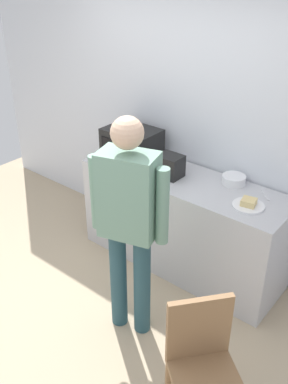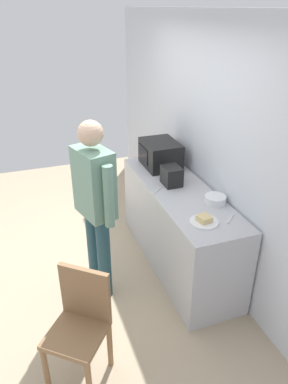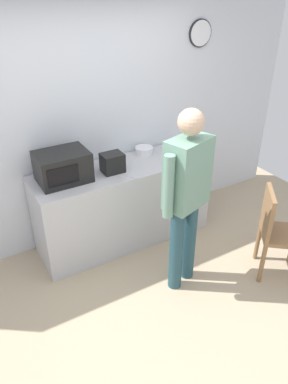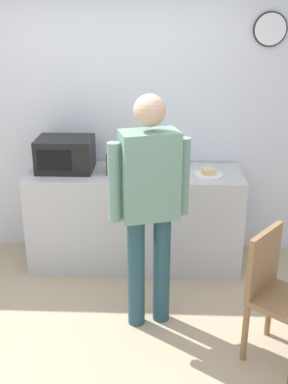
{
  "view_description": "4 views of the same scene",
  "coord_description": "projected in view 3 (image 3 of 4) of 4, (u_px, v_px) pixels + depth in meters",
  "views": [
    {
      "loc": [
        2.11,
        -1.61,
        2.69
      ],
      "look_at": [
        0.18,
        0.73,
        0.98
      ],
      "focal_mm": 40.38,
      "sensor_mm": 36.0,
      "label": 1
    },
    {
      "loc": [
        3.25,
        -0.23,
        2.62
      ],
      "look_at": [
        0.21,
        0.84,
        0.94
      ],
      "focal_mm": 33.7,
      "sensor_mm": 36.0,
      "label": 2
    },
    {
      "loc": [
        -1.3,
        -1.9,
        2.64
      ],
      "look_at": [
        0.2,
        0.7,
        0.89
      ],
      "focal_mm": 34.07,
      "sensor_mm": 36.0,
      "label": 3
    },
    {
      "loc": [
        0.49,
        -2.77,
        2.3
      ],
      "look_at": [
        0.35,
        0.7,
        0.93
      ],
      "focal_mm": 43.57,
      "sensor_mm": 36.0,
      "label": 4
    }
  ],
  "objects": [
    {
      "name": "person_standing",
      "position": [
        186.0,
        191.0,
        3.18
      ],
      "size": [
        0.57,
        0.34,
        1.79
      ],
      "color": "#244854",
      "rests_on": "ground_plane"
    },
    {
      "name": "fork_utensil",
      "position": [
        167.0,
        148.0,
        4.29
      ],
      "size": [
        0.13,
        0.14,
        0.01
      ],
      "primitive_type": "cube",
      "rotation": [
        0.0,
        0.0,
        2.31
      ],
      "color": "silver",
      "rests_on": "kitchen_counter"
    },
    {
      "name": "back_wall",
      "position": [
        85.0,
        126.0,
        3.85
      ],
      "size": [
        5.4,
        0.13,
        2.6
      ],
      "color": "silver",
      "rests_on": "ground_plane"
    },
    {
      "name": "salad_bowl",
      "position": [
        144.0,
        150.0,
        4.16
      ],
      "size": [
        0.2,
        0.2,
        0.07
      ],
      "primitive_type": "cylinder",
      "color": "white",
      "rests_on": "kitchen_counter"
    },
    {
      "name": "wooden_chair",
      "position": [
        275.0,
        230.0,
        3.57
      ],
      "size": [
        0.56,
        0.56,
        0.94
      ],
      "color": "olive",
      "rests_on": "ground_plane"
    },
    {
      "name": "kitchen_counter",
      "position": [
        124.0,
        204.0,
        4.1
      ],
      "size": [
        1.95,
        0.62,
        0.92
      ],
      "primitive_type": "cube",
      "color": "#B7B7BC",
      "rests_on": "ground_plane"
    },
    {
      "name": "spoon_utensil",
      "position": [
        130.0,
        177.0,
        3.67
      ],
      "size": [
        0.13,
        0.14,
        0.01
      ],
      "primitive_type": "cube",
      "rotation": [
        0.0,
        0.0,
        2.28
      ],
      "color": "silver",
      "rests_on": "kitchen_counter"
    },
    {
      "name": "toaster",
      "position": [
        112.0,
        163.0,
        3.73
      ],
      "size": [
        0.22,
        0.18,
        0.2
      ],
      "primitive_type": "cube",
      "color": "black",
      "rests_on": "kitchen_counter"
    },
    {
      "name": "microwave",
      "position": [
        63.0,
        167.0,
        3.54
      ],
      "size": [
        0.5,
        0.39,
        0.3
      ],
      "color": "black",
      "rests_on": "kitchen_counter"
    },
    {
      "name": "ground_plane",
      "position": [
        163.0,
        316.0,
        3.31
      ],
      "size": [
        6.0,
        6.0,
        0.0
      ],
      "primitive_type": "plane",
      "color": "tan"
    },
    {
      "name": "sandwich_plate",
      "position": [
        177.0,
        155.0,
        4.09
      ],
      "size": [
        0.25,
        0.25,
        0.07
      ],
      "color": "white",
      "rests_on": "kitchen_counter"
    }
  ]
}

